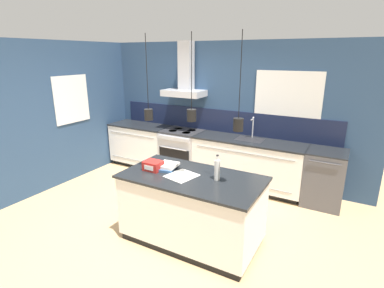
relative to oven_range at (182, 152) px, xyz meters
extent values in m
plane|color=tan|center=(0.67, -1.69, -0.46)|extent=(16.00, 16.00, 0.00)
cube|color=navy|center=(0.67, 0.34, 0.84)|extent=(5.60, 0.06, 2.60)
cube|color=#141C38|center=(0.67, 0.30, 0.67)|extent=(4.42, 0.02, 0.43)
cube|color=white|center=(1.91, 0.30, 1.16)|extent=(1.12, 0.01, 0.96)
cube|color=black|center=(1.91, 0.31, 1.16)|extent=(1.04, 0.01, 0.88)
cube|color=#B5B5BA|center=(0.00, 0.08, 1.18)|extent=(0.80, 0.46, 0.12)
cube|color=#B5B5BA|center=(0.00, 0.17, 1.69)|extent=(0.26, 0.20, 0.90)
cylinder|color=black|center=(0.70, -1.96, 1.70)|extent=(0.01, 0.01, 0.89)
cylinder|color=black|center=(0.70, -1.96, 1.18)|extent=(0.11, 0.11, 0.14)
sphere|color=#F9D18C|center=(0.70, -1.96, 1.18)|extent=(0.06, 0.06, 0.06)
cylinder|color=black|center=(1.31, -1.94, 1.72)|extent=(0.01, 0.01, 0.85)
cylinder|color=black|center=(1.31, -1.94, 1.23)|extent=(0.11, 0.11, 0.14)
sphere|color=#F9D18C|center=(1.31, -1.94, 1.23)|extent=(0.06, 0.06, 0.06)
cylinder|color=black|center=(1.89, -1.95, 1.70)|extent=(0.01, 0.01, 0.89)
cylinder|color=black|center=(1.89, -1.95, 1.19)|extent=(0.11, 0.11, 0.14)
sphere|color=#F9D18C|center=(1.89, -1.95, 1.19)|extent=(0.06, 0.06, 0.06)
cube|color=navy|center=(-1.76, -0.99, 0.84)|extent=(0.06, 3.80, 2.60)
cube|color=white|center=(-1.72, -1.14, 1.09)|extent=(0.01, 0.76, 0.88)
cube|color=black|center=(-1.73, -1.14, 1.09)|extent=(0.01, 0.68, 0.80)
cube|color=black|center=(-1.04, 0.03, -0.41)|extent=(1.26, 0.56, 0.09)
cube|color=white|center=(-1.04, 0.00, 0.03)|extent=(1.30, 0.62, 0.79)
cube|color=gray|center=(-1.04, -0.31, 0.30)|extent=(1.14, 0.01, 0.01)
cube|color=gray|center=(-1.04, -0.31, -0.25)|extent=(1.14, 0.01, 0.01)
cube|color=black|center=(-1.04, 0.00, 0.44)|extent=(1.33, 0.64, 0.03)
cube|color=black|center=(1.38, 0.03, -0.41)|extent=(1.91, 0.56, 0.09)
cube|color=white|center=(1.38, 0.00, 0.03)|extent=(1.97, 0.62, 0.79)
cube|color=gray|center=(1.38, -0.31, 0.30)|extent=(1.73, 0.01, 0.01)
cube|color=gray|center=(1.38, -0.31, -0.25)|extent=(1.73, 0.01, 0.01)
cube|color=black|center=(1.38, 0.00, 0.44)|extent=(2.00, 0.64, 0.03)
cube|color=#262628|center=(1.38, 0.05, 0.45)|extent=(0.48, 0.34, 0.01)
cylinder|color=#B5B5BA|center=(1.38, 0.18, 0.64)|extent=(0.02, 0.02, 0.37)
sphere|color=#B5B5BA|center=(1.38, 0.18, 0.82)|extent=(0.03, 0.03, 0.03)
cylinder|color=#B5B5BA|center=(1.38, 0.12, 0.80)|extent=(0.02, 0.12, 0.02)
cube|color=#B5B5BA|center=(0.00, 0.00, -0.02)|extent=(0.77, 0.62, 0.87)
cube|color=black|center=(0.00, -0.31, -0.06)|extent=(0.67, 0.02, 0.44)
cylinder|color=#B5B5BA|center=(0.00, -0.34, 0.17)|extent=(0.58, 0.02, 0.02)
cube|color=#B5B5BA|center=(0.00, -0.32, 0.36)|extent=(0.67, 0.02, 0.07)
cube|color=#2D2D30|center=(0.00, 0.00, 0.43)|extent=(0.77, 0.60, 0.04)
cylinder|color=black|center=(-0.15, 0.11, 0.45)|extent=(0.17, 0.17, 0.00)
cylinder|color=black|center=(0.15, 0.11, 0.45)|extent=(0.17, 0.17, 0.00)
cylinder|color=black|center=(-0.15, -0.10, 0.45)|extent=(0.17, 0.17, 0.00)
cylinder|color=black|center=(0.15, -0.10, 0.45)|extent=(0.17, 0.17, 0.00)
cube|color=#4C4C51|center=(2.67, 0.00, -0.01)|extent=(0.60, 0.62, 0.89)
cube|color=black|center=(2.67, 0.00, 0.44)|extent=(0.60, 0.62, 0.02)
cylinder|color=#4C4C51|center=(2.67, -0.33, 0.36)|extent=(0.45, 0.02, 0.02)
cube|color=black|center=(1.30, -1.92, -0.41)|extent=(1.65, 0.86, 0.09)
cube|color=white|center=(1.30, -1.92, 0.03)|extent=(1.71, 0.89, 0.79)
cube|color=black|center=(1.30, -1.92, 0.44)|extent=(1.76, 0.94, 0.03)
cylinder|color=silver|center=(1.61, -1.86, 0.58)|extent=(0.07, 0.07, 0.25)
cylinder|color=silver|center=(1.61, -1.86, 0.73)|extent=(0.03, 0.03, 0.06)
cylinder|color=#262628|center=(1.61, -1.86, 0.77)|extent=(0.03, 0.03, 0.01)
cube|color=#335684|center=(0.90, -1.84, 0.47)|extent=(0.27, 0.36, 0.03)
cube|color=silver|center=(0.90, -1.85, 0.51)|extent=(0.26, 0.27, 0.04)
cube|color=red|center=(0.75, -1.98, 0.51)|extent=(0.23, 0.19, 0.12)
cube|color=white|center=(0.75, -2.07, 0.51)|extent=(0.14, 0.01, 0.06)
cube|color=silver|center=(1.18, -1.97, 0.46)|extent=(0.39, 0.41, 0.01)
camera|label=1|loc=(2.98, -4.92, 1.91)|focal=28.00mm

